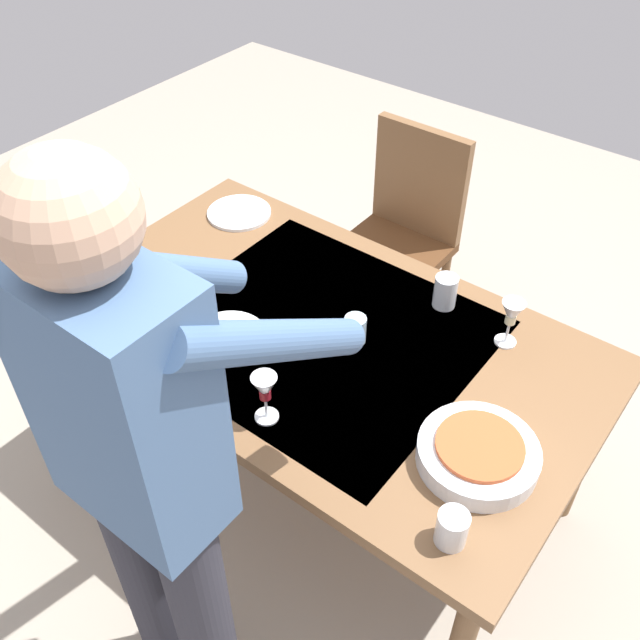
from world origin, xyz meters
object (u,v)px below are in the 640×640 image
at_px(dining_table, 320,349).
at_px(wine_glass_right, 265,390).
at_px(person_server, 148,467).
at_px(serving_bowl_pasta, 478,453).
at_px(water_cup_far_left, 452,528).
at_px(dinner_plate_far, 228,338).
at_px(chair_near, 403,227).
at_px(wine_glass_left, 511,315).
at_px(water_cup_near_left, 445,292).
at_px(water_cup_near_right, 355,329).
at_px(wine_bottle, 47,272).
at_px(dinner_plate_near, 239,213).

xyz_separation_m(dining_table, wine_glass_right, (-0.09, 0.34, 0.17)).
xyz_separation_m(person_server, serving_bowl_pasta, (-0.46, -0.61, -0.21)).
xyz_separation_m(water_cup_far_left, serving_bowl_pasta, (0.06, -0.23, -0.01)).
xyz_separation_m(person_server, dinner_plate_far, (0.32, -0.55, -0.24)).
relative_size(chair_near, water_cup_far_left, 9.93).
xyz_separation_m(wine_glass_left, wine_glass_right, (0.36, 0.64, 0.00)).
relative_size(dining_table, water_cup_near_left, 15.43).
bearing_deg(dinner_plate_far, water_cup_near_left, -128.89).
bearing_deg(dining_table, person_server, 99.68).
distance_m(chair_near, person_server, 1.70).
distance_m(chair_near, water_cup_far_left, 1.53).
relative_size(dining_table, wine_glass_left, 10.83).
bearing_deg(wine_glass_right, water_cup_near_left, -101.45).
distance_m(water_cup_near_right, dinner_plate_far, 0.37).
distance_m(wine_bottle, serving_bowl_pasta, 1.36).
bearing_deg(wine_glass_left, dinner_plate_near, -1.21).
height_order(dining_table, dinner_plate_far, dinner_plate_far).
bearing_deg(chair_near, water_cup_far_left, 125.96).
relative_size(chair_near, dinner_plate_far, 3.96).
bearing_deg(chair_near, wine_bottle, 68.01).
bearing_deg(wine_glass_right, water_cup_far_left, 177.91).
relative_size(chair_near, wine_bottle, 3.07).
height_order(chair_near, dinner_plate_near, chair_near).
bearing_deg(chair_near, dining_table, 105.64).
bearing_deg(dinner_plate_near, dinner_plate_far, 129.66).
height_order(water_cup_near_left, dinner_plate_far, water_cup_near_left).
bearing_deg(water_cup_far_left, water_cup_near_right, -36.15).
distance_m(dining_table, water_cup_far_left, 0.75).
height_order(wine_bottle, wine_glass_right, wine_bottle).
bearing_deg(wine_bottle, water_cup_far_left, -179.15).
distance_m(wine_glass_right, dinner_plate_near, 0.97).
distance_m(chair_near, wine_glass_left, 0.94).
bearing_deg(water_cup_near_left, water_cup_near_right, 67.22).
height_order(water_cup_near_right, water_cup_far_left, water_cup_far_left).
relative_size(water_cup_far_left, dinner_plate_far, 0.40).
xyz_separation_m(wine_bottle, dinner_plate_near, (-0.13, -0.70, -0.10)).
bearing_deg(dinner_plate_far, wine_glass_right, 151.27).
bearing_deg(wine_bottle, dinner_plate_far, -160.30).
height_order(wine_glass_right, water_cup_near_left, wine_glass_right).
bearing_deg(dining_table, serving_bowl_pasta, 167.18).
distance_m(wine_bottle, dinner_plate_far, 0.59).
xyz_separation_m(wine_glass_left, water_cup_far_left, (-0.19, 0.66, -0.06)).
distance_m(person_server, water_cup_near_right, 0.80).
relative_size(person_server, wine_glass_right, 11.19).
bearing_deg(water_cup_near_left, dinner_plate_near, 0.91).
distance_m(water_cup_near_left, serving_bowl_pasta, 0.59).
bearing_deg(water_cup_far_left, wine_bottle, 0.85).
bearing_deg(dinner_plate_far, dining_table, -136.09).
bearing_deg(dinner_plate_far, person_server, 120.17).
xyz_separation_m(dining_table, person_server, (-0.13, 0.74, 0.31)).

